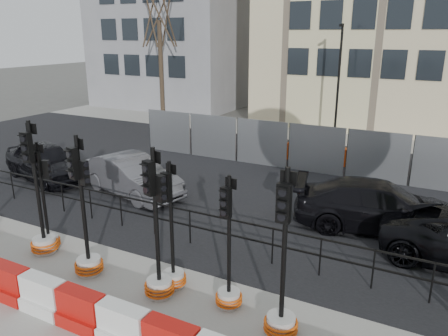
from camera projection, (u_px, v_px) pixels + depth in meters
The scene contains 20 objects.
ground at pixel (165, 263), 10.98m from camera, with size 120.00×120.00×0.00m, color #51514C.
sidewalk_near at pixel (76, 332), 8.44m from camera, with size 40.00×6.00×0.02m, color gray.
road at pixel (269, 182), 16.90m from camera, with size 40.00×14.00×0.03m, color black.
sidewalk_far at pixel (329, 136), 24.52m from camera, with size 40.00×4.00×0.02m, color gray.
building_grey at pixel (176, 13), 33.71m from camera, with size 11.00×9.06×14.00m.
kerb_railing at pixel (190, 221), 11.79m from camera, with size 18.00×0.04×1.00m.
heras_fencing at pixel (294, 149), 19.08m from camera, with size 14.33×1.72×2.00m.
lamp_post_far at pixel (338, 80), 22.48m from camera, with size 0.12×0.56×6.00m.
tree_bare_far at pixel (159, 14), 26.99m from camera, with size 2.00×2.00×9.00m.
barrier_row at pixel (82, 311), 8.51m from camera, with size 13.60×0.50×0.80m.
traffic_signal_b at pixel (47, 224), 11.54m from camera, with size 0.58×0.58×2.94m.
traffic_signal_c at pixel (42, 227), 11.31m from camera, with size 0.70×0.70×3.54m.
traffic_signal_d at pixel (87, 243), 10.26m from camera, with size 0.68×0.68×3.43m.
traffic_signal_e at pixel (172, 262), 9.81m from camera, with size 0.59×0.59×2.99m.
traffic_signal_f at pixel (158, 263), 9.39m from camera, with size 0.67×0.67×3.38m.
traffic_signal_g at pixel (229, 281), 9.10m from camera, with size 0.58×0.58×2.92m.
traffic_signal_h at pixel (281, 303), 8.19m from camera, with size 0.66×0.66×3.37m.
car_a at pixel (46, 162), 17.04m from camera, with size 4.66×2.85×1.48m, color black.
car_b at pixel (132, 176), 15.48m from camera, with size 4.50×2.55×1.40m, color #4E4E53.
car_c at pixel (380, 206), 12.72m from camera, with size 5.26×3.07×1.43m, color black.
Camera 1 is at (5.84, -7.97, 5.56)m, focal length 35.00 mm.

